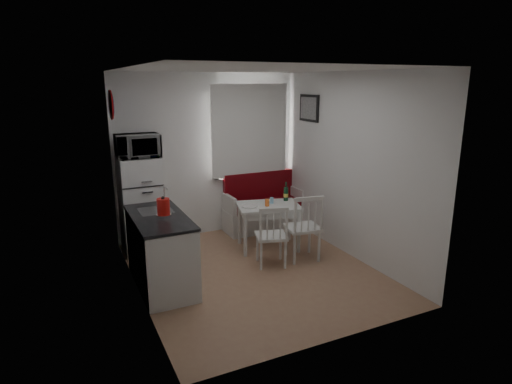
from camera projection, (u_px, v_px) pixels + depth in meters
floor at (255, 271)px, 5.70m from camera, size 3.00×3.50×0.02m
ceiling at (255, 69)px, 5.05m from camera, size 3.00×3.50×0.02m
wall_back at (208, 155)px, 6.91m from camera, size 3.00×0.02×2.60m
wall_front at (338, 214)px, 3.85m from camera, size 3.00×0.02×2.60m
wall_left at (133, 189)px, 4.75m from camera, size 0.02×3.50×2.60m
wall_right at (351, 167)px, 6.00m from camera, size 0.02×3.50×2.60m
window at (248, 133)px, 7.09m from camera, size 1.22×0.06×1.47m
curtain at (250, 131)px, 7.02m from camera, size 1.35×0.02×1.50m
kitchen_counter at (161, 250)px, 5.23m from camera, size 0.62×1.32×1.16m
wall_sign at (112, 105)px, 5.82m from camera, size 0.03×0.40×0.40m
picture_frame at (309, 108)px, 6.77m from camera, size 0.04×0.52×0.42m
bench at (263, 210)px, 7.31m from camera, size 1.35×0.52×0.96m
dining_table at (269, 210)px, 6.38m from camera, size 1.04×0.84×0.68m
chair_left at (274, 230)px, 5.71m from camera, size 0.50×0.49×0.47m
chair_right at (307, 221)px, 5.90m from camera, size 0.52×0.50×0.52m
fridge at (141, 205)px, 6.26m from camera, size 0.57×0.57×1.42m
microwave at (138, 146)px, 5.99m from camera, size 0.60×0.40×0.33m
kettle at (163, 207)px, 5.05m from camera, size 0.18×0.18×0.24m
wine_bottle at (286, 191)px, 6.55m from camera, size 0.07×0.07×0.29m
drinking_glass_orange at (267, 203)px, 6.28m from camera, size 0.06×0.06×0.11m
drinking_glass_blue at (272, 200)px, 6.42m from camera, size 0.05×0.05×0.09m
plate at (250, 206)px, 6.25m from camera, size 0.23×0.23×0.02m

